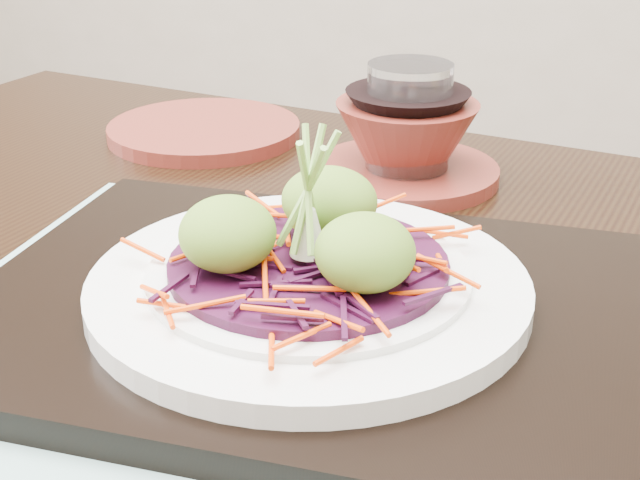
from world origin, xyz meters
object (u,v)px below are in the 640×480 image
(serving_tray, at_px, (309,311))
(white_plate, at_px, (309,285))
(terracotta_bowl_set, at_px, (406,145))
(dining_table, at_px, (330,453))
(water_glass, at_px, (408,123))
(terracotta_side_plate, at_px, (204,130))

(serving_tray, xyz_separation_m, white_plate, (0.00, 0.00, 0.02))
(terracotta_bowl_set, bearing_deg, white_plate, -89.45)
(dining_table, relative_size, serving_tray, 3.30)
(white_plate, xyz_separation_m, water_glass, (-0.00, 0.24, 0.02))
(serving_tray, relative_size, terracotta_bowl_set, 2.35)
(dining_table, bearing_deg, terracotta_side_plate, 135.44)
(terracotta_side_plate, height_order, terracotta_bowl_set, terracotta_bowl_set)
(dining_table, height_order, serving_tray, serving_tray)
(dining_table, xyz_separation_m, serving_tray, (-0.01, -0.01, 0.10))
(dining_table, distance_m, water_glass, 0.27)
(water_glass, height_order, terracotta_bowl_set, water_glass)
(water_glass, bearing_deg, serving_tray, -89.85)
(dining_table, distance_m, terracotta_bowl_set, 0.26)
(dining_table, height_order, water_glass, water_glass)
(terracotta_side_plate, distance_m, water_glass, 0.21)
(dining_table, bearing_deg, serving_tray, -117.54)
(dining_table, bearing_deg, water_glass, 101.68)
(terracotta_side_plate, height_order, water_glass, water_glass)
(terracotta_bowl_set, bearing_deg, serving_tray, -89.45)
(water_glass, bearing_deg, white_plate, -89.85)
(dining_table, xyz_separation_m, water_glass, (-0.01, 0.23, 0.14))
(dining_table, xyz_separation_m, terracotta_side_plate, (-0.21, 0.28, 0.10))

